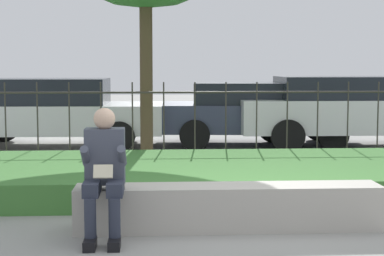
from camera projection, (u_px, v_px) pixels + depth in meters
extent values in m
plane|color=gray|center=(245.00, 229.00, 6.51)|extent=(60.00, 60.00, 0.00)
cube|color=#ADA89E|center=(228.00, 207.00, 6.48)|extent=(3.08, 0.45, 0.45)
cube|color=gray|center=(228.00, 225.00, 6.50)|extent=(2.96, 0.42, 0.08)
cube|color=black|center=(90.00, 244.00, 5.79)|extent=(0.11, 0.26, 0.09)
cylinder|color=#282D3D|center=(90.00, 218.00, 5.83)|extent=(0.11, 0.11, 0.36)
cube|color=#282D3D|center=(92.00, 188.00, 6.02)|extent=(0.15, 0.42, 0.13)
cube|color=black|center=(114.00, 244.00, 5.81)|extent=(0.11, 0.26, 0.09)
cylinder|color=#282D3D|center=(114.00, 218.00, 5.85)|extent=(0.11, 0.11, 0.36)
cube|color=#282D3D|center=(116.00, 187.00, 6.03)|extent=(0.15, 0.42, 0.13)
cube|color=#424756|center=(105.00, 156.00, 6.21)|extent=(0.38, 0.24, 0.54)
sphere|color=#DBB293|center=(104.00, 119.00, 6.15)|extent=(0.21, 0.21, 0.21)
cylinder|color=#424756|center=(86.00, 156.00, 6.04)|extent=(0.08, 0.29, 0.24)
cylinder|color=#424756|center=(122.00, 156.00, 6.06)|extent=(0.08, 0.29, 0.24)
cube|color=beige|center=(103.00, 172.00, 5.96)|extent=(0.18, 0.09, 0.13)
cube|color=#3D7533|center=(222.00, 176.00, 8.64)|extent=(9.06, 2.91, 0.34)
cylinder|color=#332D28|center=(210.00, 150.00, 10.45)|extent=(7.06, 0.03, 0.03)
cylinder|color=#332D28|center=(210.00, 92.00, 10.36)|extent=(7.06, 0.03, 0.03)
cylinder|color=#332D28|center=(6.00, 126.00, 10.21)|extent=(0.02, 0.02, 1.39)
cylinder|color=#332D28|center=(38.00, 126.00, 10.24)|extent=(0.02, 0.02, 1.39)
cylinder|color=#332D28|center=(70.00, 126.00, 10.27)|extent=(0.02, 0.02, 1.39)
cylinder|color=#332D28|center=(101.00, 125.00, 10.30)|extent=(0.02, 0.02, 1.39)
cylinder|color=#332D28|center=(133.00, 125.00, 10.33)|extent=(0.02, 0.02, 1.39)
cylinder|color=#332D28|center=(164.00, 125.00, 10.36)|extent=(0.02, 0.02, 1.39)
cylinder|color=#332D28|center=(195.00, 125.00, 10.39)|extent=(0.02, 0.02, 1.39)
cylinder|color=#332D28|center=(226.00, 125.00, 10.42)|extent=(0.02, 0.02, 1.39)
cylinder|color=#332D28|center=(257.00, 125.00, 10.45)|extent=(0.02, 0.02, 1.39)
cylinder|color=#332D28|center=(287.00, 124.00, 10.48)|extent=(0.02, 0.02, 1.39)
cylinder|color=#332D28|center=(317.00, 124.00, 10.51)|extent=(0.02, 0.02, 1.39)
cylinder|color=#332D28|center=(348.00, 124.00, 10.54)|extent=(0.02, 0.02, 1.39)
cylinder|color=#332D28|center=(378.00, 124.00, 10.57)|extent=(0.02, 0.02, 1.39)
cube|color=silver|center=(58.00, 118.00, 13.07)|extent=(4.31, 1.94, 0.58)
cube|color=black|center=(49.00, 91.00, 13.01)|extent=(2.39, 1.67, 0.51)
cylinder|color=black|center=(120.00, 137.00, 12.26)|extent=(0.60, 0.22, 0.59)
cylinder|color=black|center=(126.00, 128.00, 14.03)|extent=(0.60, 0.22, 0.59)
cylinder|color=black|center=(5.00, 128.00, 13.95)|extent=(0.60, 0.22, 0.59)
cube|color=silver|center=(347.00, 115.00, 13.01)|extent=(4.47, 1.79, 0.66)
cube|color=black|center=(339.00, 88.00, 12.95)|extent=(2.47, 1.55, 0.45)
cylinder|color=black|center=(288.00, 136.00, 12.14)|extent=(0.64, 0.21, 0.64)
cylinder|color=black|center=(273.00, 128.00, 13.82)|extent=(0.64, 0.21, 0.64)
cube|color=#383D56|center=(260.00, 117.00, 13.34)|extent=(4.48, 2.08, 0.57)
cube|color=black|center=(252.00, 93.00, 13.29)|extent=(2.51, 1.72, 0.43)
cylinder|color=black|center=(333.00, 135.00, 12.49)|extent=(0.61, 0.25, 0.60)
cylinder|color=black|center=(318.00, 127.00, 14.19)|extent=(0.61, 0.25, 0.60)
cylinder|color=black|center=(195.00, 135.00, 12.54)|extent=(0.61, 0.25, 0.60)
cylinder|color=black|center=(196.00, 127.00, 14.24)|extent=(0.61, 0.25, 0.60)
cylinder|color=#4C3D28|center=(146.00, 57.00, 10.85)|extent=(0.22, 0.22, 3.58)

